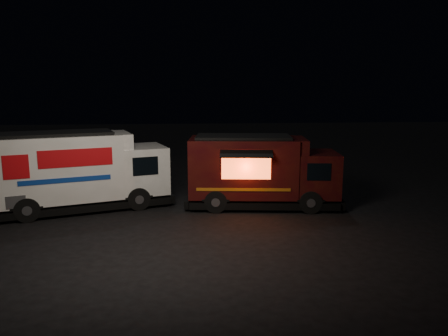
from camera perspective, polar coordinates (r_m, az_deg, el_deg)
ground at (r=15.08m, az=-8.42°, el=-6.78°), size 80.00×80.00×0.00m
white_truck at (r=16.82m, az=-17.95°, el=-0.30°), size 6.74×4.04×2.89m
red_truck at (r=16.44m, az=5.15°, el=-0.42°), size 5.99×2.76×2.69m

